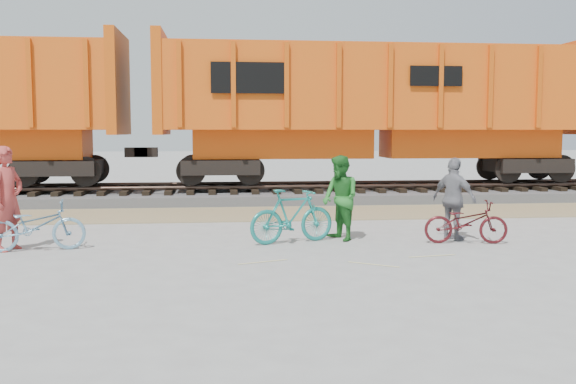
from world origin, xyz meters
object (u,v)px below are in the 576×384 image
(bicycle_teal, at_px, (292,216))
(person_woman, at_px, (454,199))
(bicycle_blue, at_px, (35,226))
(person_solo, at_px, (8,198))
(person_man, at_px, (340,198))
(hopper_car_center, at_px, (377,106))
(bicycle_maroon, at_px, (466,222))

(bicycle_teal, height_order, person_woman, person_woman)
(bicycle_blue, height_order, person_solo, person_solo)
(person_man, distance_m, person_woman, 2.29)
(hopper_car_center, relative_size, person_woman, 8.40)
(person_solo, height_order, person_man, person_solo)
(bicycle_blue, height_order, person_man, person_man)
(person_man, relative_size, person_woman, 1.03)
(bicycle_blue, relative_size, person_woman, 1.06)
(hopper_car_center, bearing_deg, bicycle_maroon, -91.90)
(person_woman, bearing_deg, person_solo, 55.20)
(hopper_car_center, relative_size, person_man, 8.16)
(bicycle_blue, xyz_separation_m, bicycle_maroon, (8.16, -0.09, -0.04))
(person_solo, bearing_deg, person_man, -62.84)
(bicycle_blue, bearing_deg, hopper_car_center, -55.30)
(hopper_car_center, relative_size, bicycle_maroon, 8.71)
(bicycle_blue, xyz_separation_m, person_solo, (-0.50, 0.10, 0.50))
(person_solo, height_order, person_woman, person_solo)
(hopper_car_center, distance_m, bicycle_maroon, 8.81)
(bicycle_blue, bearing_deg, bicycle_teal, -95.94)
(bicycle_teal, xyz_separation_m, person_solo, (-5.28, -0.23, 0.43))
(bicycle_maroon, relative_size, person_man, 0.94)
(bicycle_maroon, bearing_deg, person_solo, 97.55)
(hopper_car_center, height_order, person_man, hopper_car_center)
(hopper_car_center, xyz_separation_m, person_woman, (-0.38, -8.01, -2.17))
(hopper_car_center, height_order, person_woman, hopper_car_center)
(hopper_car_center, height_order, person_solo, hopper_car_center)
(hopper_car_center, xyz_separation_m, person_man, (-2.66, -7.79, -2.15))
(person_woman, bearing_deg, bicycle_teal, 53.41)
(bicycle_teal, distance_m, person_solo, 5.30)
(bicycle_teal, bearing_deg, person_solo, 73.34)
(hopper_car_center, xyz_separation_m, person_solo, (-8.94, -8.22, -2.04))
(hopper_car_center, xyz_separation_m, bicycle_blue, (-8.44, -8.32, -2.54))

